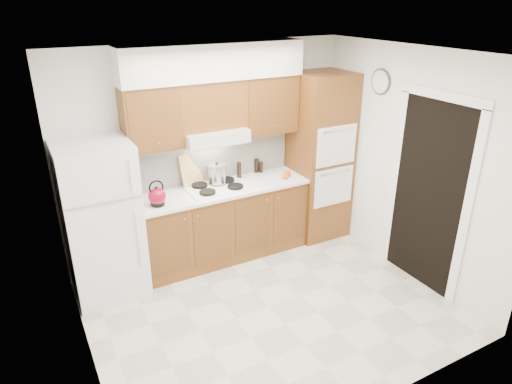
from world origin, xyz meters
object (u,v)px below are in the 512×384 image
oven_cabinet (319,157)px  stock_pot (217,174)px  fridge (102,221)px  kettle (157,196)px

oven_cabinet → stock_pot: 1.43m
fridge → stock_pot: (1.42, 0.17, 0.22)m
fridge → oven_cabinet: bearing=0.7°
oven_cabinet → kettle: bearing=-177.3°
oven_cabinet → stock_pot: size_ratio=9.76×
kettle → stock_pot: 0.86m
fridge → kettle: 0.63m
kettle → stock_pot: stock_pot is taller
oven_cabinet → kettle: size_ratio=11.24×
fridge → stock_pot: size_ratio=7.63×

